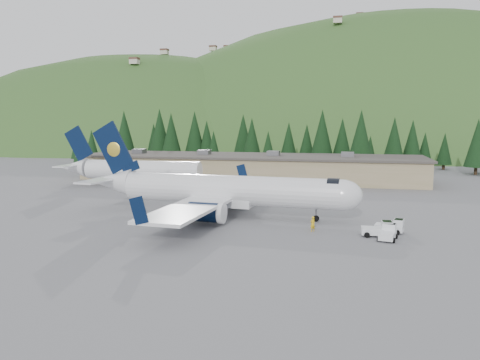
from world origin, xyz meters
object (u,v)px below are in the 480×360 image
object	(u,v)px
baggage_tug_a	(379,229)
baggage_tug_c	(388,233)
ramp_worker	(313,224)
second_airliner	(128,169)
terminal_building	(250,167)
airliner	(222,191)
baggage_tug_b	(392,226)

from	to	relation	value
baggage_tug_a	baggage_tug_c	world-z (taller)	baggage_tug_a
baggage_tug_c	ramp_worker	world-z (taller)	ramp_worker
second_airliner	ramp_worker	distance (m)	45.79
second_airliner	terminal_building	distance (m)	25.55
airliner	baggage_tug_c	world-z (taller)	airliner
baggage_tug_b	ramp_worker	size ratio (longest dim) A/B	1.89
airliner	baggage_tug_a	distance (m)	20.71
baggage_tug_b	baggage_tug_c	xyz separation A→B (m)	(-0.69, -3.17, -0.02)
terminal_building	baggage_tug_a	bearing A→B (deg)	-62.61
baggage_tug_a	baggage_tug_b	size ratio (longest dim) A/B	1.00
baggage_tug_b	ramp_worker	bearing A→B (deg)	-157.43
baggage_tug_a	baggage_tug_b	bearing A→B (deg)	51.04
airliner	second_airliner	size ratio (longest dim) A/B	1.35
baggage_tug_a	terminal_building	size ratio (longest dim) A/B	0.05
baggage_tug_b	airliner	bearing A→B (deg)	-179.45
baggage_tug_a	baggage_tug_c	xyz separation A→B (m)	(0.78, -1.16, -0.06)
airliner	baggage_tug_a	world-z (taller)	airliner
terminal_building	ramp_worker	xyz separation A→B (m)	(16.09, -44.19, -1.76)
terminal_building	ramp_worker	distance (m)	47.06
baggage_tug_a	terminal_building	world-z (taller)	terminal_building
airliner	terminal_building	distance (m)	38.12
terminal_building	ramp_worker	world-z (taller)	terminal_building
airliner	ramp_worker	bearing A→B (deg)	-22.78
baggage_tug_a	ramp_worker	xyz separation A→B (m)	(-7.17, 0.71, 0.10)
baggage_tug_a	terminal_building	xyz separation A→B (m)	(-23.26, 44.90, 1.86)
baggage_tug_a	baggage_tug_b	world-z (taller)	baggage_tug_a
airliner	baggage_tug_a	size ratio (longest dim) A/B	11.41
second_airliner	baggage_tug_b	bearing A→B (deg)	-31.07
ramp_worker	airliner	bearing A→B (deg)	-69.11
second_airliner	baggage_tug_c	distance (m)	53.32
baggage_tug_a	ramp_worker	bearing A→B (deg)	171.52
baggage_tug_c	airliner	bearing A→B (deg)	81.16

